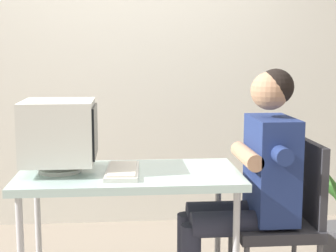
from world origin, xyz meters
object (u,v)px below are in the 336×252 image
object	(u,v)px
desk	(129,183)
keyboard	(123,171)
crt_monitor	(59,132)
person_seated	(252,177)
office_chair	(286,213)

from	to	relation	value
desk	keyboard	bearing A→B (deg)	-139.32
crt_monitor	desk	bearing A→B (deg)	-6.32
keyboard	person_seated	world-z (taller)	person_seated
office_chair	person_seated	xyz separation A→B (m)	(-0.20, 0.00, 0.21)
crt_monitor	person_seated	bearing A→B (deg)	-3.90
keyboard	person_seated	distance (m)	0.71
desk	crt_monitor	world-z (taller)	crt_monitor
crt_monitor	keyboard	size ratio (longest dim) A/B	0.94
desk	keyboard	distance (m)	0.09
crt_monitor	office_chair	distance (m)	1.32
office_chair	person_seated	world-z (taller)	person_seated
crt_monitor	office_chair	size ratio (longest dim) A/B	0.43
crt_monitor	keyboard	world-z (taller)	crt_monitor
crt_monitor	office_chair	bearing A→B (deg)	-3.28
crt_monitor	person_seated	xyz separation A→B (m)	(1.04, -0.07, -0.25)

